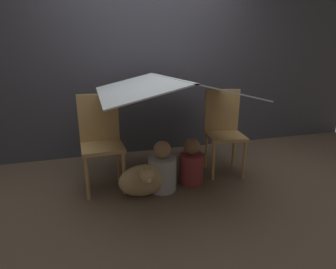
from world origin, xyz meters
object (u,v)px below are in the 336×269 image
chair_left (101,138)px  dog (144,180)px  chair_right (224,128)px  person_second (191,164)px  person_front (162,170)px

chair_left → dog: bearing=-47.5°
chair_right → person_second: bearing=-145.6°
dog → person_front: bearing=22.6°
person_front → person_second: person_front is taller
person_front → person_second: (0.34, 0.06, -0.00)m
chair_right → person_front: size_ratio=1.83×
chair_right → dog: size_ratio=1.99×
person_front → chair_left: bearing=155.0°
person_front → dog: 0.23m
dog → person_second: bearing=15.4°
person_front → chair_right: bearing=18.0°
person_front → person_second: size_ratio=1.04×
chair_left → chair_right: (1.37, -0.00, 0.00)m
person_second → dog: person_second is taller
chair_left → dog: 0.61m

